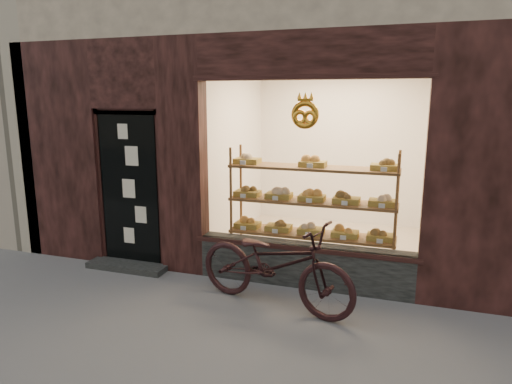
% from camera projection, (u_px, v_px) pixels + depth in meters
% --- Properties ---
extents(ground, '(90.00, 90.00, 0.00)m').
position_uv_depth(ground, '(199.00, 371.00, 3.99)').
color(ground, '#5F5F61').
extents(display_shelf, '(2.20, 0.45, 1.70)m').
position_uv_depth(display_shelf, '(311.00, 213.00, 6.04)').
color(display_shelf, brown).
rests_on(display_shelf, ground).
extents(bicycle, '(2.05, 1.11, 1.02)m').
position_uv_depth(bicycle, '(275.00, 264.00, 5.13)').
color(bicycle, black).
rests_on(bicycle, ground).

